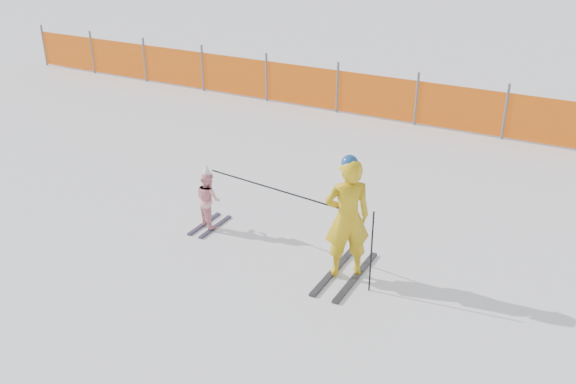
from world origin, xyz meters
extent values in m
plane|color=white|center=(0.00, 0.00, 0.00)|extent=(120.00, 120.00, 0.00)
cube|color=black|center=(0.86, 0.31, 0.02)|extent=(0.09, 1.44, 0.04)
cube|color=black|center=(1.20, 0.31, 0.02)|extent=(0.09, 1.44, 0.04)
imported|color=gold|center=(1.03, 0.31, 0.92)|extent=(0.76, 0.72, 1.76)
sphere|color=navy|center=(1.03, 0.31, 1.73)|extent=(0.23, 0.23, 0.23)
cube|color=black|center=(-1.62, 0.61, 0.01)|extent=(0.09, 0.85, 0.03)
cube|color=black|center=(-1.40, 0.61, 0.01)|extent=(0.09, 0.85, 0.03)
imported|color=#FFA6B3|center=(-1.51, 0.61, 0.49)|extent=(0.56, 0.51, 0.93)
cone|color=white|center=(-1.51, 0.61, 0.99)|extent=(0.19, 0.19, 0.24)
cylinder|color=black|center=(1.48, 0.11, 0.61)|extent=(0.02, 0.02, 1.21)
cylinder|color=black|center=(-0.24, 0.46, 1.02)|extent=(2.30, 0.30, 0.02)
cylinder|color=#595960|center=(-12.16, 7.06, 0.62)|extent=(0.06, 0.06, 1.25)
cylinder|color=#595960|center=(-10.16, 7.06, 0.62)|extent=(0.06, 0.06, 1.25)
cylinder|color=#595960|center=(-8.16, 7.06, 0.62)|extent=(0.06, 0.06, 1.25)
cylinder|color=#595960|center=(-6.16, 7.06, 0.62)|extent=(0.06, 0.06, 1.25)
cylinder|color=#595960|center=(-4.16, 7.06, 0.62)|extent=(0.06, 0.06, 1.25)
cylinder|color=#595960|center=(-2.16, 7.06, 0.62)|extent=(0.06, 0.06, 1.25)
cylinder|color=#595960|center=(-0.16, 7.06, 0.62)|extent=(0.06, 0.06, 1.25)
cylinder|color=#595960|center=(1.84, 7.06, 0.62)|extent=(0.06, 0.06, 1.25)
cube|color=#F25F0C|center=(-4.13, 7.06, 0.55)|extent=(16.06, 0.03, 1.00)
camera|label=1|loc=(4.00, -6.93, 4.97)|focal=40.00mm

